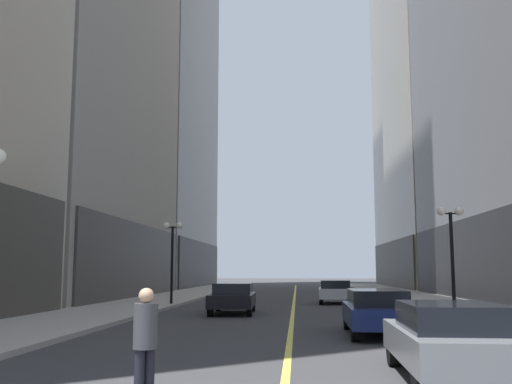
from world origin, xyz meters
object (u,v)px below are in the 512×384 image
(car_silver, at_px, (335,291))
(car_black, at_px, (233,297))
(car_navy, at_px, (376,310))
(street_lamp_left_far, at_px, (172,244))
(car_grey, at_px, (450,338))
(pedestrian_with_orange_bag, at_px, (145,337))
(street_lamp_right_mid, at_px, (451,236))

(car_silver, bearing_deg, car_black, -121.15)
(car_navy, xyz_separation_m, street_lamp_left_far, (-8.92, 13.06, 2.54))
(car_grey, bearing_deg, pedestrian_with_orange_bag, -154.57)
(pedestrian_with_orange_bag, distance_m, street_lamp_left_far, 22.89)
(car_black, height_order, pedestrian_with_orange_bag, pedestrian_with_orange_bag)
(car_black, xyz_separation_m, pedestrian_with_orange_bag, (0.70, -17.47, 0.23))
(car_grey, height_order, pedestrian_with_orange_bag, pedestrian_with_orange_bag)
(car_black, bearing_deg, street_lamp_left_far, 127.99)
(car_navy, distance_m, car_silver, 16.41)
(car_silver, bearing_deg, pedestrian_with_orange_bag, -99.43)
(car_navy, relative_size, street_lamp_right_mid, 1.05)
(car_navy, height_order, street_lamp_right_mid, street_lamp_right_mid)
(car_grey, relative_size, car_black, 0.94)
(car_black, bearing_deg, car_silver, 58.85)
(street_lamp_left_far, height_order, street_lamp_right_mid, same)
(car_silver, height_order, street_lamp_right_mid, street_lamp_right_mid)
(car_grey, relative_size, street_lamp_right_mid, 0.95)
(car_black, distance_m, car_silver, 9.59)
(car_navy, xyz_separation_m, car_silver, (-0.16, 16.41, -0.00))
(car_grey, xyz_separation_m, street_lamp_right_mid, (3.56, 13.34, 2.54))
(car_grey, xyz_separation_m, car_silver, (-0.48, 23.42, 0.00))
(car_black, xyz_separation_m, street_lamp_left_far, (-3.79, 4.86, 2.54))
(street_lamp_left_far, bearing_deg, car_navy, -55.67)
(car_silver, height_order, pedestrian_with_orange_bag, pedestrian_with_orange_bag)
(car_navy, distance_m, street_lamp_right_mid, 7.85)
(car_black, xyz_separation_m, car_silver, (4.96, 8.21, -0.00))
(car_silver, xyz_separation_m, pedestrian_with_orange_bag, (-4.26, -25.67, 0.23))
(car_navy, bearing_deg, street_lamp_right_mid, 58.48)
(car_silver, bearing_deg, car_grey, -88.82)
(street_lamp_left_far, relative_size, street_lamp_right_mid, 1.00)
(car_grey, bearing_deg, street_lamp_right_mid, 75.04)
(car_silver, distance_m, street_lamp_left_far, 9.71)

